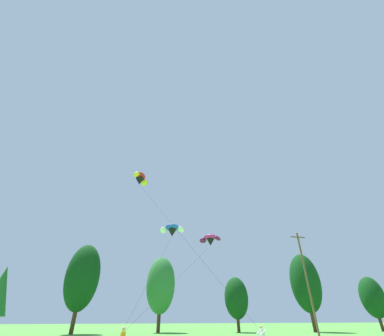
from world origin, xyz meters
name	(u,v)px	position (x,y,z in m)	size (l,w,h in m)	color
treeline_tree_c	(83,277)	(-12.60, 48.80, 7.81)	(5.28, 5.28, 12.91)	#472D19
treeline_tree_d	(161,285)	(0.37, 50.78, 7.14)	(4.98, 4.98, 11.79)	#472D19
treeline_tree_e	(236,298)	(13.52, 48.74, 5.10)	(4.07, 4.07, 8.42)	#472D19
treeline_tree_f	(305,283)	(26.59, 47.14, 7.66)	(5.22, 5.22, 12.65)	#472D19
treeline_tree_g	(372,297)	(40.09, 47.08, 5.44)	(4.23, 4.23, 8.98)	#472D19
utility_pole	(307,278)	(18.72, 35.07, 6.74)	(2.20, 0.26, 12.93)	brown
parafoil_kite_high_magenta	(210,239)	(5.67, 36.50, 11.67)	(11.92, 17.38, 11.21)	#D12893
parafoil_kite_mid_red_yellow	(140,179)	(-4.90, 32.53, 18.18)	(10.66, 12.74, 17.47)	red
parafoil_kite_far_blue_white	(172,230)	(-0.04, 34.60, 12.12)	(6.33, 14.98, 11.75)	blue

